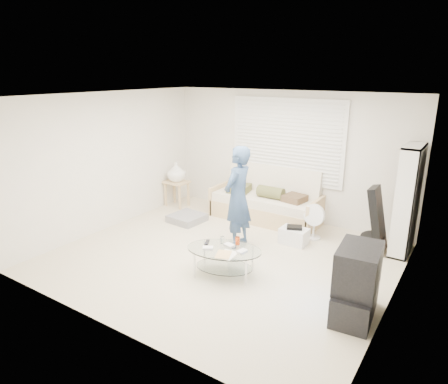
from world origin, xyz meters
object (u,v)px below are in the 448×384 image
Objects in this scene: futon_sofa at (266,203)px; bookshelf at (407,200)px; tv_unit at (356,283)px; coffee_table at (224,254)px.

bookshelf is (2.54, -0.12, 0.54)m from futon_sofa.
bookshelf is at bearing -2.81° from futon_sofa.
futon_sofa is 2.38× the size of tv_unit.
coffee_table is (0.55, -2.35, -0.02)m from futon_sofa.
tv_unit is at bearing -44.20° from futon_sofa.
futon_sofa reaches higher than coffee_table.
tv_unit reaches higher than coffee_table.
futon_sofa is 2.42m from coffee_table.
futon_sofa is 2.60m from bookshelf.
bookshelf reaches higher than coffee_table.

